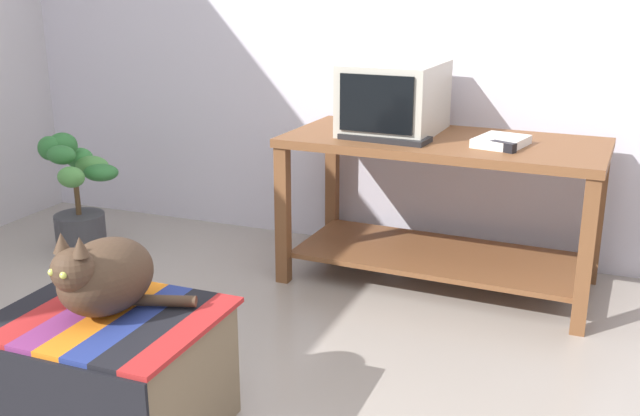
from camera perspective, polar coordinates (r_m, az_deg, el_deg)
The scene contains 8 objects.
desk at distance 3.44m, azimuth 9.39°, elevation 1.75°, with size 1.45×0.73×0.70m.
tv_monitor at distance 3.48m, azimuth 5.78°, elevation 8.43°, with size 0.43×0.53×0.32m.
keyboard at distance 3.31m, azimuth 5.05°, elevation 5.45°, with size 0.40×0.15×0.02m, color black.
book at distance 3.29m, azimuth 13.87°, elevation 5.04°, with size 0.19×0.24×0.04m, color white.
ottoman_with_blanket at distance 2.44m, azimuth -15.88°, elevation -12.31°, with size 0.66×0.55×0.41m.
cat at distance 2.32m, azimuth -16.45°, elevation -5.06°, with size 0.38×0.37×0.29m.
potted_plant at distance 4.08m, azimuth -18.26°, elevation 1.07°, with size 0.42×0.39×0.63m.
stapler at distance 3.18m, azimuth 14.02°, elevation 4.64°, with size 0.04×0.11×0.04m, color black.
Camera 1 is at (0.92, -1.65, 1.38)m, focal length 41.26 mm.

